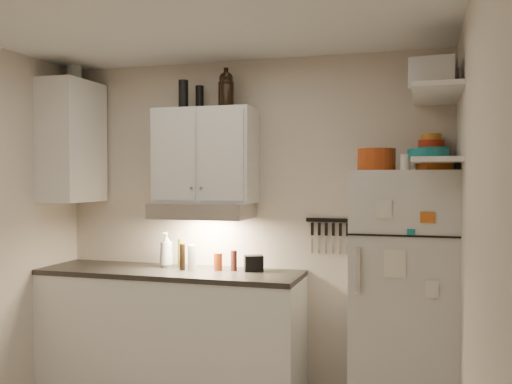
# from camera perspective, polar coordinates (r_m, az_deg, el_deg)

# --- Properties ---
(ceiling) EXTENTS (3.20, 3.00, 0.02)m
(ceiling) POSITION_cam_1_polar(r_m,az_deg,el_deg) (3.36, -8.89, 18.01)
(ceiling) COLOR silver
(ceiling) RESTS_ON ground
(back_wall) EXTENTS (3.20, 0.02, 2.60)m
(back_wall) POSITION_cam_1_polar(r_m,az_deg,el_deg) (4.65, -0.83, -2.88)
(back_wall) COLOR beige
(back_wall) RESTS_ON ground
(right_wall) EXTENTS (0.02, 3.00, 2.60)m
(right_wall) POSITION_cam_1_polar(r_m,az_deg,el_deg) (2.95, 20.98, -5.48)
(right_wall) COLOR beige
(right_wall) RESTS_ON ground
(base_cabinet) EXTENTS (2.10, 0.60, 0.88)m
(base_cabinet) POSITION_cam_1_polar(r_m,az_deg,el_deg) (4.70, -8.58, -13.49)
(base_cabinet) COLOR white
(base_cabinet) RESTS_ON floor
(countertop) EXTENTS (2.10, 0.62, 0.04)m
(countertop) POSITION_cam_1_polar(r_m,az_deg,el_deg) (4.60, -8.61, -7.95)
(countertop) COLOR #2A2724
(countertop) RESTS_ON base_cabinet
(upper_cabinet) EXTENTS (0.80, 0.33, 0.75)m
(upper_cabinet) POSITION_cam_1_polar(r_m,az_deg,el_deg) (4.57, -5.09, 3.63)
(upper_cabinet) COLOR white
(upper_cabinet) RESTS_ON back_wall
(side_cabinet) EXTENTS (0.33, 0.55, 1.00)m
(side_cabinet) POSITION_cam_1_polar(r_m,az_deg,el_deg) (4.99, -17.93, 4.82)
(side_cabinet) COLOR white
(side_cabinet) RESTS_ON left_wall
(range_hood) EXTENTS (0.76, 0.46, 0.12)m
(range_hood) POSITION_cam_1_polar(r_m,az_deg,el_deg) (4.52, -5.38, -1.87)
(range_hood) COLOR silver
(range_hood) RESTS_ON back_wall
(fridge) EXTENTS (0.70, 0.68, 1.70)m
(fridge) POSITION_cam_1_polar(r_m,az_deg,el_deg) (4.15, 14.61, -9.71)
(fridge) COLOR silver
(fridge) RESTS_ON floor
(shelf_hi) EXTENTS (0.30, 0.95, 0.03)m
(shelf_hi) POSITION_cam_1_polar(r_m,az_deg,el_deg) (3.98, 17.59, 9.32)
(shelf_hi) COLOR white
(shelf_hi) RESTS_ON right_wall
(shelf_lo) EXTENTS (0.30, 0.95, 0.03)m
(shelf_lo) POSITION_cam_1_polar(r_m,az_deg,el_deg) (3.94, 17.54, 2.97)
(shelf_lo) COLOR white
(shelf_lo) RESTS_ON right_wall
(knife_strip) EXTENTS (0.42, 0.02, 0.03)m
(knife_strip) POSITION_cam_1_polar(r_m,az_deg,el_deg) (4.46, 7.70, -2.81)
(knife_strip) COLOR black
(knife_strip) RESTS_ON back_wall
(dutch_oven) EXTENTS (0.32, 0.32, 0.15)m
(dutch_oven) POSITION_cam_1_polar(r_m,az_deg,el_deg) (4.05, 11.94, 3.19)
(dutch_oven) COLOR #A53B13
(dutch_oven) RESTS_ON fridge
(book_stack) EXTENTS (0.24, 0.26, 0.07)m
(book_stack) POSITION_cam_1_polar(r_m,az_deg,el_deg) (3.91, 17.40, 2.64)
(book_stack) COLOR #CB5C19
(book_stack) RESTS_ON fridge
(spice_jar) EXTENTS (0.07, 0.07, 0.11)m
(spice_jar) POSITION_cam_1_polar(r_m,az_deg,el_deg) (3.94, 14.70, 2.89)
(spice_jar) COLOR silver
(spice_jar) RESTS_ON fridge
(stock_pot) EXTENTS (0.34, 0.34, 0.18)m
(stock_pot) POSITION_cam_1_polar(r_m,az_deg,el_deg) (4.23, 17.98, 10.30)
(stock_pot) COLOR silver
(stock_pot) RESTS_ON shelf_hi
(tin_a) EXTENTS (0.22, 0.20, 0.20)m
(tin_a) POSITION_cam_1_polar(r_m,az_deg,el_deg) (3.89, 16.65, 11.22)
(tin_a) COLOR #AAAAAD
(tin_a) RESTS_ON shelf_hi
(tin_b) EXTENTS (0.18, 0.18, 0.16)m
(tin_b) POSITION_cam_1_polar(r_m,az_deg,el_deg) (3.70, 18.12, 11.45)
(tin_b) COLOR #AAAAAD
(tin_b) RESTS_ON shelf_hi
(bowl_teal) EXTENTS (0.23, 0.23, 0.09)m
(bowl_teal) POSITION_cam_1_polar(r_m,az_deg,el_deg) (4.28, 17.29, 3.67)
(bowl_teal) COLOR #157378
(bowl_teal) RESTS_ON shelf_lo
(bowl_orange) EXTENTS (0.18, 0.18, 0.06)m
(bowl_orange) POSITION_cam_1_polar(r_m,az_deg,el_deg) (4.34, 17.11, 4.61)
(bowl_orange) COLOR red
(bowl_orange) RESTS_ON bowl_teal
(bowl_yellow) EXTENTS (0.14, 0.14, 0.05)m
(bowl_yellow) POSITION_cam_1_polar(r_m,az_deg,el_deg) (4.34, 17.12, 5.27)
(bowl_yellow) COLOR orange
(bowl_yellow) RESTS_ON bowl_orange
(plates) EXTENTS (0.34, 0.34, 0.07)m
(plates) POSITION_cam_1_polar(r_m,az_deg,el_deg) (3.96, 16.82, 3.67)
(plates) COLOR #157378
(plates) RESTS_ON shelf_lo
(growler_a) EXTENTS (0.15, 0.15, 0.30)m
(growler_a) POSITION_cam_1_polar(r_m,az_deg,el_deg) (4.59, -3.01, 10.19)
(growler_a) COLOR black
(growler_a) RESTS_ON upper_cabinet
(growler_b) EXTENTS (0.12, 0.12, 0.25)m
(growler_b) POSITION_cam_1_polar(r_m,az_deg,el_deg) (4.49, -2.90, 10.05)
(growler_b) COLOR black
(growler_b) RESTS_ON upper_cabinet
(thermos_a) EXTENTS (0.09, 0.09, 0.19)m
(thermos_a) POSITION_cam_1_polar(r_m,az_deg,el_deg) (4.69, -5.66, 9.36)
(thermos_a) COLOR black
(thermos_a) RESTS_ON upper_cabinet
(thermos_b) EXTENTS (0.09, 0.09, 0.22)m
(thermos_b) POSITION_cam_1_polar(r_m,az_deg,el_deg) (4.62, -7.27, 9.66)
(thermos_b) COLOR black
(thermos_b) RESTS_ON upper_cabinet
(side_jar) EXTENTS (0.13, 0.13, 0.16)m
(side_jar) POSITION_cam_1_polar(r_m,az_deg,el_deg) (5.16, -17.71, 11.21)
(side_jar) COLOR silver
(side_jar) RESTS_ON side_cabinet
(soap_bottle) EXTENTS (0.15, 0.15, 0.32)m
(soap_bottle) POSITION_cam_1_polar(r_m,az_deg,el_deg) (4.73, -8.96, -5.50)
(soap_bottle) COLOR white
(soap_bottle) RESTS_ON countertop
(pepper_mill) EXTENTS (0.06, 0.06, 0.16)m
(pepper_mill) POSITION_cam_1_polar(r_m,az_deg,el_deg) (4.50, -2.24, -6.86)
(pepper_mill) COLOR #5A231B
(pepper_mill) RESTS_ON countertop
(oil_bottle) EXTENTS (0.05, 0.05, 0.23)m
(oil_bottle) POSITION_cam_1_polar(r_m,az_deg,el_deg) (4.70, -7.57, -6.08)
(oil_bottle) COLOR #5C681A
(oil_bottle) RESTS_ON countertop
(vinegar_bottle) EXTENTS (0.04, 0.04, 0.21)m
(vinegar_bottle) POSITION_cam_1_polar(r_m,az_deg,el_deg) (4.56, -7.37, -6.46)
(vinegar_bottle) COLOR black
(vinegar_bottle) RESTS_ON countertop
(clear_bottle) EXTENTS (0.08, 0.08, 0.20)m
(clear_bottle) POSITION_cam_1_polar(r_m,az_deg,el_deg) (4.55, -6.42, -6.54)
(clear_bottle) COLOR silver
(clear_bottle) RESTS_ON countertop
(red_jar) EXTENTS (0.09, 0.09, 0.14)m
(red_jar) POSITION_cam_1_polar(r_m,az_deg,el_deg) (4.53, -3.82, -6.96)
(red_jar) COLOR #A53B13
(red_jar) RESTS_ON countertop
(caddy) EXTENTS (0.17, 0.15, 0.12)m
(caddy) POSITION_cam_1_polar(r_m,az_deg,el_deg) (4.48, -0.24, -7.14)
(caddy) COLOR black
(caddy) RESTS_ON countertop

